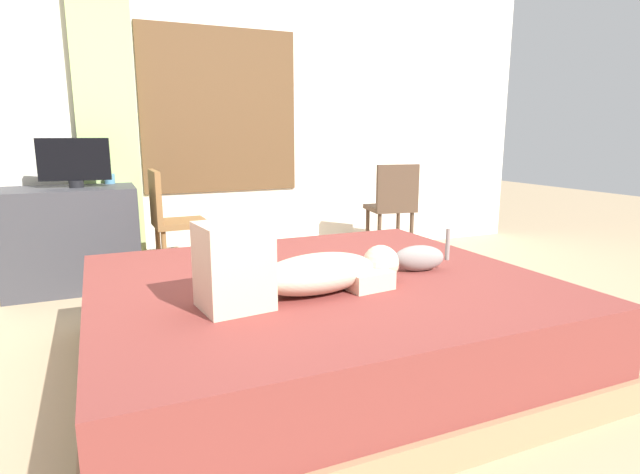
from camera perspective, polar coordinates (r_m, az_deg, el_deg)
ground_plane at (r=2.53m, az=0.87°, el=-14.82°), size 16.00×16.00×0.00m
back_wall_with_window at (r=4.56m, az=-12.14°, el=15.35°), size 6.40×0.14×2.90m
bed at (r=2.52m, az=-0.25°, el=-9.43°), size 2.12×1.91×0.45m
person_lying at (r=2.14m, az=-2.52°, el=-3.71°), size 0.94×0.36×0.34m
cat at (r=2.58m, az=10.63°, el=-2.31°), size 0.35×0.17×0.21m
desk at (r=4.13m, az=-25.96°, el=-0.15°), size 0.90×0.56×0.74m
tv_monitor at (r=4.06m, az=-25.79°, el=7.57°), size 0.48×0.10×0.35m
cup at (r=4.26m, az=-22.47°, el=6.03°), size 0.08×0.08×0.08m
chair_by_desk at (r=3.94m, az=-16.38°, el=2.10°), size 0.39×0.39×0.86m
chair_spare at (r=4.57m, az=8.14°, el=3.69°), size 0.44×0.44×0.86m
curtain_left at (r=4.34m, az=-22.76°, el=12.37°), size 0.44×0.06×2.50m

